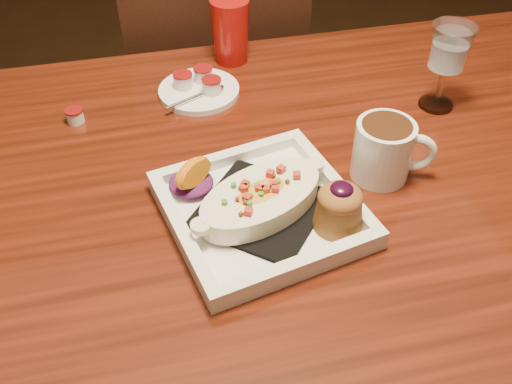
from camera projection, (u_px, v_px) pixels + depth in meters
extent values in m
cube|color=maroon|center=(280.00, 198.00, 0.86)|extent=(1.50, 0.90, 0.04)
cylinder|color=black|center=(487.00, 167.00, 1.49)|extent=(0.07, 0.07, 0.71)
cube|color=black|center=(211.00, 101.00, 1.55)|extent=(0.42, 0.42, 0.04)
cylinder|color=black|center=(257.00, 124.00, 1.85)|extent=(0.04, 0.04, 0.45)
cylinder|color=black|center=(152.00, 138.00, 1.80)|extent=(0.04, 0.04, 0.45)
cylinder|color=black|center=(285.00, 193.00, 1.61)|extent=(0.04, 0.04, 0.45)
cylinder|color=black|center=(165.00, 212.00, 1.55)|extent=(0.04, 0.04, 0.45)
cube|color=black|center=(220.00, 52.00, 1.24)|extent=(0.40, 0.03, 0.46)
cube|color=white|center=(261.00, 213.00, 0.80)|extent=(0.30, 0.30, 0.01)
cube|color=black|center=(261.00, 209.00, 0.79)|extent=(0.22, 0.22, 0.01)
ellipsoid|color=yellow|center=(261.00, 198.00, 0.78)|extent=(0.18, 0.15, 0.03)
ellipsoid|color=#581450|center=(191.00, 183.00, 0.82)|extent=(0.07, 0.07, 0.02)
cone|color=#9A5927|center=(339.00, 211.00, 0.76)|extent=(0.07, 0.07, 0.05)
ellipsoid|color=#9A5927|center=(341.00, 198.00, 0.74)|extent=(0.06, 0.06, 0.03)
ellipsoid|color=black|center=(342.00, 189.00, 0.73)|extent=(0.03, 0.03, 0.01)
cylinder|color=white|center=(383.00, 151.00, 0.84)|extent=(0.09, 0.09, 0.09)
cylinder|color=#331B0E|center=(386.00, 130.00, 0.81)|extent=(0.07, 0.07, 0.02)
torus|color=white|center=(415.00, 153.00, 0.83)|extent=(0.07, 0.03, 0.06)
cylinder|color=silver|center=(436.00, 104.00, 1.00)|extent=(0.06, 0.06, 0.01)
cylinder|color=silver|center=(440.00, 87.00, 0.98)|extent=(0.01, 0.01, 0.07)
cone|color=silver|center=(450.00, 48.00, 0.93)|extent=(0.07, 0.07, 0.08)
cylinder|color=white|center=(199.00, 91.00, 1.03)|extent=(0.15, 0.15, 0.01)
cylinder|color=silver|center=(183.00, 81.00, 1.02)|extent=(0.03, 0.03, 0.03)
cylinder|color=maroon|center=(182.00, 75.00, 1.01)|extent=(0.04, 0.04, 0.00)
cylinder|color=silver|center=(203.00, 75.00, 1.04)|extent=(0.03, 0.03, 0.03)
cylinder|color=maroon|center=(203.00, 68.00, 1.03)|extent=(0.04, 0.04, 0.00)
cylinder|color=silver|center=(212.00, 86.00, 1.01)|extent=(0.03, 0.03, 0.03)
cylinder|color=maroon|center=(211.00, 80.00, 1.00)|extent=(0.04, 0.04, 0.00)
cylinder|color=silver|center=(75.00, 116.00, 0.96)|extent=(0.03, 0.03, 0.02)
cylinder|color=maroon|center=(74.00, 111.00, 0.95)|extent=(0.03, 0.03, 0.00)
cone|color=#AD110C|center=(230.00, 31.00, 1.08)|extent=(0.07, 0.07, 0.12)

